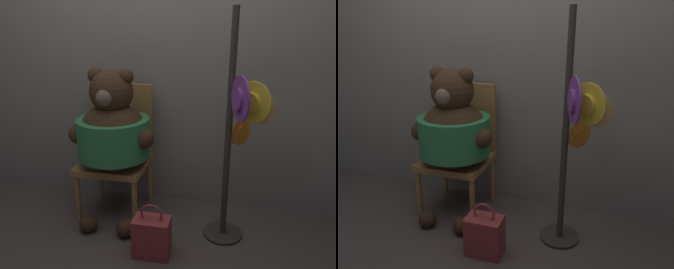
# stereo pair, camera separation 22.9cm
# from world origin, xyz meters

# --- Properties ---
(ground_plane) EXTENTS (14.00, 14.00, 0.00)m
(ground_plane) POSITION_xyz_m (0.00, 0.00, 0.00)
(ground_plane) COLOR #4C423D
(wall_back) EXTENTS (8.00, 0.10, 2.75)m
(wall_back) POSITION_xyz_m (0.00, 0.69, 1.37)
(wall_back) COLOR gray
(wall_back) RESTS_ON ground_plane
(chair) EXTENTS (0.51, 0.48, 1.02)m
(chair) POSITION_xyz_m (-0.30, 0.42, 0.53)
(chair) COLOR #9E703D
(chair) RESTS_ON ground_plane
(teddy_bear) EXTENTS (0.64, 0.57, 1.19)m
(teddy_bear) POSITION_xyz_m (-0.27, 0.25, 0.71)
(teddy_bear) COLOR #3D2819
(teddy_bear) RESTS_ON ground_plane
(hat_display_rack) EXTENTS (0.43, 0.58, 1.58)m
(hat_display_rack) POSITION_xyz_m (0.62, 0.19, 0.82)
(hat_display_rack) COLOR #332D28
(hat_display_rack) RESTS_ON ground_plane
(handbag_on_ground) EXTENTS (0.24, 0.16, 0.38)m
(handbag_on_ground) POSITION_xyz_m (0.12, -0.13, 0.14)
(handbag_on_ground) COLOR maroon
(handbag_on_ground) RESTS_ON ground_plane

